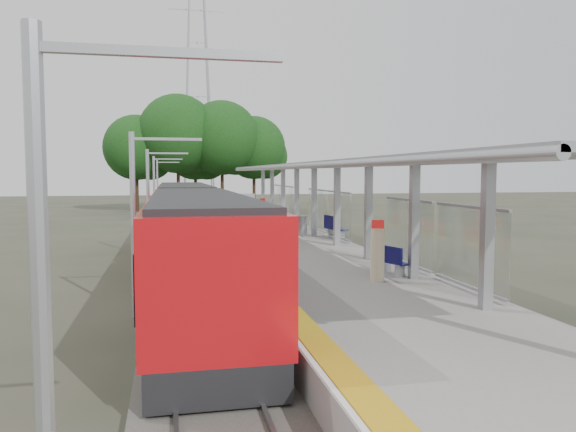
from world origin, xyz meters
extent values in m
plane|color=#474438|center=(0.00, 0.00, 0.00)|extent=(200.00, 200.00, 0.00)
cube|color=#59544C|center=(-4.50, 20.00, 0.12)|extent=(3.00, 70.00, 0.24)
cube|color=gray|center=(0.00, 20.00, 0.50)|extent=(6.00, 50.00, 1.00)
cube|color=gold|center=(-2.55, 20.00, 1.01)|extent=(0.60, 50.00, 0.02)
cube|color=#9EA0A5|center=(0.00, 44.95, 1.60)|extent=(6.00, 0.10, 1.20)
cube|color=black|center=(-4.50, 5.98, 0.65)|extent=(2.50, 13.50, 0.70)
cube|color=#B70D12|center=(-4.50, 5.98, 2.25)|extent=(2.65, 13.50, 2.50)
cube|color=black|center=(-4.50, 5.98, 2.30)|extent=(2.72, 12.96, 1.20)
cube|color=black|center=(-4.50, 5.98, 3.55)|extent=(2.40, 12.82, 0.15)
cube|color=#0C667C|center=(-3.14, 5.98, 2.10)|extent=(0.04, 1.30, 2.00)
cylinder|color=black|center=(-4.50, 1.26, 0.35)|extent=(2.20, 0.70, 0.70)
cube|color=black|center=(-4.50, 20.08, 0.65)|extent=(2.50, 13.50, 0.70)
cube|color=#B70D12|center=(-4.50, 20.08, 2.25)|extent=(2.65, 13.50, 2.50)
cube|color=black|center=(-4.50, 20.08, 2.30)|extent=(2.72, 12.96, 1.20)
cube|color=black|center=(-4.50, 20.08, 3.55)|extent=(2.40, 12.82, 0.15)
cube|color=#0C667C|center=(-3.14, 20.08, 2.10)|extent=(0.04, 1.30, 2.00)
cylinder|color=black|center=(-4.50, 15.36, 0.35)|extent=(2.20, 0.70, 0.70)
cube|color=black|center=(-4.50, 13.03, 2.00)|extent=(2.30, 0.80, 2.40)
cube|color=#9EA0A5|center=(2.00, 2.00, 2.75)|extent=(0.25, 0.25, 3.50)
cube|color=#9EA0A5|center=(2.00, 6.00, 2.75)|extent=(0.25, 0.25, 3.50)
cube|color=#9EA0A5|center=(2.00, 10.00, 2.75)|extent=(0.25, 0.25, 3.50)
cube|color=#9EA0A5|center=(2.00, 14.00, 2.75)|extent=(0.25, 0.25, 3.50)
cube|color=#9EA0A5|center=(2.00, 18.00, 2.75)|extent=(0.25, 0.25, 3.50)
cube|color=#9EA0A5|center=(2.00, 22.00, 2.75)|extent=(0.25, 0.25, 3.50)
cube|color=#9EA0A5|center=(2.00, 26.00, 2.75)|extent=(0.25, 0.25, 3.50)
cube|color=#9EA0A5|center=(2.00, 30.00, 2.75)|extent=(0.25, 0.25, 3.50)
cube|color=#9EA0A5|center=(2.00, 34.00, 2.75)|extent=(0.25, 0.25, 3.50)
cube|color=gray|center=(1.60, 16.00, 4.58)|extent=(3.20, 38.00, 0.16)
cylinder|color=#9EA0A5|center=(0.05, 16.00, 4.50)|extent=(0.24, 38.00, 0.24)
cube|color=silver|center=(2.70, 4.00, 2.20)|extent=(0.05, 3.70, 2.20)
cube|color=silver|center=(2.70, 8.00, 2.20)|extent=(0.05, 3.70, 2.20)
cube|color=silver|center=(2.70, 16.00, 2.20)|extent=(0.05, 3.70, 2.20)
cube|color=silver|center=(2.70, 20.00, 2.20)|extent=(0.05, 3.70, 2.20)
cube|color=silver|center=(2.70, 28.00, 2.20)|extent=(0.05, 3.70, 2.20)
cube|color=silver|center=(2.70, 32.00, 2.20)|extent=(0.05, 3.70, 2.20)
cylinder|color=#382316|center=(-8.69, 53.50, 2.33)|extent=(0.36, 0.36, 4.66)
sphere|color=#1F4F16|center=(-8.69, 53.50, 6.98)|extent=(7.08, 7.08, 7.08)
cylinder|color=#382316|center=(-4.27, 52.45, 2.82)|extent=(0.36, 0.36, 5.63)
sphere|color=#1F4F16|center=(-4.27, 52.45, 8.45)|extent=(8.56, 8.56, 8.56)
cylinder|color=#382316|center=(-2.25, 56.15, 2.31)|extent=(0.36, 0.36, 4.62)
sphere|color=#1F4F16|center=(-2.25, 56.15, 6.93)|extent=(7.03, 7.03, 7.03)
cylinder|color=#382316|center=(0.50, 52.41, 2.69)|extent=(0.36, 0.36, 5.38)
sphere|color=#1F4F16|center=(0.50, 52.41, 8.07)|extent=(8.18, 8.18, 8.18)
cylinder|color=#382316|center=(4.30, 54.11, 2.37)|extent=(0.36, 0.36, 4.74)
sphere|color=#1F4F16|center=(4.30, 54.11, 7.11)|extent=(7.20, 7.20, 7.20)
cylinder|color=#9EA0A5|center=(-6.30, -5.00, 2.70)|extent=(0.16, 0.16, 5.40)
cube|color=#9EA0A5|center=(-5.30, -5.00, 5.20)|extent=(2.00, 0.08, 0.08)
cylinder|color=#9EA0A5|center=(-6.30, 7.00, 2.70)|extent=(0.16, 0.16, 5.40)
cube|color=#9EA0A5|center=(-5.30, 7.00, 5.20)|extent=(2.00, 0.08, 0.08)
cylinder|color=#9EA0A5|center=(-6.30, 19.00, 2.70)|extent=(0.16, 0.16, 5.40)
cube|color=#9EA0A5|center=(-5.30, 19.00, 5.20)|extent=(2.00, 0.08, 0.08)
cylinder|color=#9EA0A5|center=(-6.30, 31.00, 2.70)|extent=(0.16, 0.16, 5.40)
cube|color=#9EA0A5|center=(-5.30, 31.00, 5.20)|extent=(2.00, 0.08, 0.08)
cylinder|color=#9EA0A5|center=(-6.30, 43.00, 2.70)|extent=(0.16, 0.16, 5.40)
cube|color=#9EA0A5|center=(-5.30, 43.00, 5.20)|extent=(2.00, 0.08, 0.08)
cube|color=#101052|center=(1.63, 6.71, 1.41)|extent=(0.79, 1.41, 0.05)
cube|color=#101052|center=(1.45, 6.71, 1.68)|extent=(0.46, 1.31, 0.50)
cube|color=#9EA0A5|center=(1.63, 6.17, 1.20)|extent=(0.36, 0.16, 0.40)
cube|color=#9EA0A5|center=(1.63, 7.25, 1.20)|extent=(0.36, 0.16, 0.40)
cube|color=#101052|center=(2.70, 16.42, 1.50)|extent=(0.78, 1.72, 0.07)
cube|color=#101052|center=(2.48, 16.42, 1.83)|extent=(0.35, 1.64, 0.61)
cube|color=#9EA0A5|center=(2.70, 15.76, 1.24)|extent=(0.45, 0.14, 0.49)
cube|color=#9EA0A5|center=(2.70, 17.08, 1.24)|extent=(0.45, 0.14, 0.49)
cube|color=#101052|center=(1.81, 29.15, 1.49)|extent=(0.80, 1.70, 0.07)
cube|color=#101052|center=(1.59, 29.15, 1.82)|extent=(0.38, 1.62, 0.60)
cube|color=#9EA0A5|center=(1.81, 28.49, 1.24)|extent=(0.44, 0.15, 0.48)
cube|color=#9EA0A5|center=(1.81, 29.80, 1.24)|extent=(0.44, 0.15, 0.48)
cylinder|color=beige|center=(0.77, 5.82, 1.77)|extent=(0.41, 0.41, 1.55)
cube|color=red|center=(0.77, 5.82, 2.70)|extent=(0.37, 0.15, 0.26)
cylinder|color=beige|center=(0.52, 25.28, 1.68)|extent=(0.36, 0.36, 1.36)
cube|color=red|center=(0.52, 25.28, 2.50)|extent=(0.32, 0.09, 0.23)
cylinder|color=#9EA0A5|center=(1.38, 18.02, 1.52)|extent=(0.55, 0.55, 1.03)
camera|label=1|loc=(-5.27, -9.79, 4.21)|focal=35.00mm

